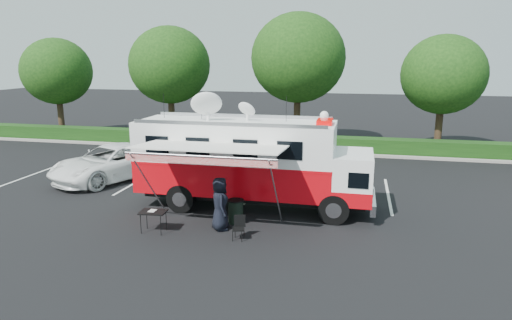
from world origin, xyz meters
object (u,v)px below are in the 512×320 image
Objects in this scene: command_truck at (251,161)px; white_suv at (112,179)px; folding_table at (153,213)px; trash_bin at (236,211)px.

white_suv is at bearing 160.58° from command_truck.
white_suv reaches higher than folding_table.
folding_table is at bearing -25.91° from white_suv.
folding_table is (-2.75, -3.33, -1.22)m from command_truck.
trash_bin is (2.59, 1.51, -0.27)m from folding_table.
command_truck is at bearing 4.69° from white_suv.
white_suv is at bearing 149.19° from trash_bin.
command_truck is 1.53× the size of white_suv.
white_suv is 6.42× the size of folding_table.
command_truck is 10.54× the size of trash_bin.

